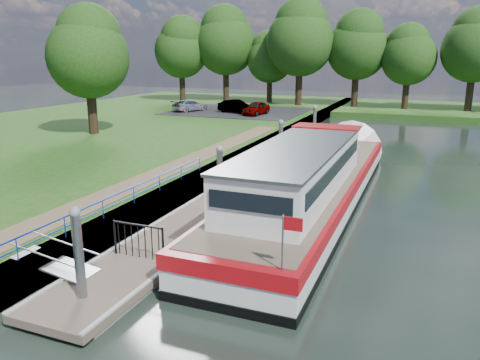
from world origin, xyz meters
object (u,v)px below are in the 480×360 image
at_px(car_c, 190,105).
at_px(barge, 314,181).
at_px(car_b, 236,106).
at_px(car_a, 256,108).
at_px(pontoon, 255,182).

bearing_deg(car_c, barge, 151.80).
xyz_separation_m(car_b, car_c, (-5.25, -0.29, -0.06)).
bearing_deg(car_b, car_a, -86.04).
relative_size(barge, car_a, 5.42).
relative_size(barge, car_c, 5.04).
height_order(car_a, car_c, car_a).
height_order(car_b, car_c, car_b).
xyz_separation_m(pontoon, car_c, (-15.89, 22.92, 1.26)).
bearing_deg(pontoon, car_b, 114.63).
relative_size(barge, car_b, 5.20).
relative_size(car_a, car_c, 0.93).
bearing_deg(barge, car_a, 115.68).
xyz_separation_m(car_a, car_b, (-2.50, 0.68, 0.01)).
xyz_separation_m(barge, car_c, (-19.48, 24.80, 0.36)).
bearing_deg(car_c, pontoon, 148.37).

